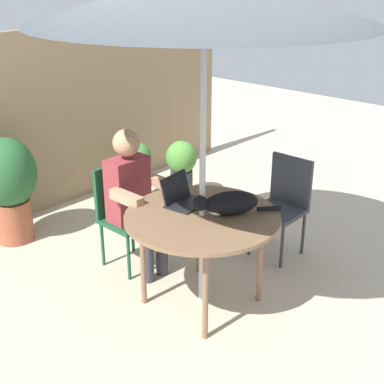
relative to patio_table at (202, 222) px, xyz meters
The scene contains 11 objects.
ground_plane 0.69m from the patio_table, ahead, with size 14.00×14.00×0.00m, color #BCAD93.
fence_back 2.41m from the patio_table, 90.00° to the left, with size 5.67×0.08×1.85m, color #937756.
patio_table is the anchor object (origin of this frame).
chair_occupied 0.92m from the patio_table, 90.00° to the left, with size 0.40×0.40×0.88m.
chair_empty 1.11m from the patio_table, ahead, with size 0.40×0.40×0.88m.
person_seated 0.75m from the patio_table, 90.00° to the left, with size 0.48×0.48×1.22m.
laptop 0.28m from the patio_table, 79.78° to the left, with size 0.33×0.29×0.21m.
cat 0.23m from the patio_table, 42.71° to the right, with size 0.54×0.44×0.17m.
potted_plant_near_fence 2.03m from the patio_table, 102.46° to the left, with size 0.53×0.53×1.00m.
potted_plant_by_chair 2.03m from the patio_table, 62.10° to the left, with size 0.32×0.32×0.68m.
potted_plant_corner 2.05m from the patio_table, 48.17° to the left, with size 0.34×0.34×0.66m.
Camera 1 is at (-2.58, -2.29, 2.38)m, focal length 49.57 mm.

